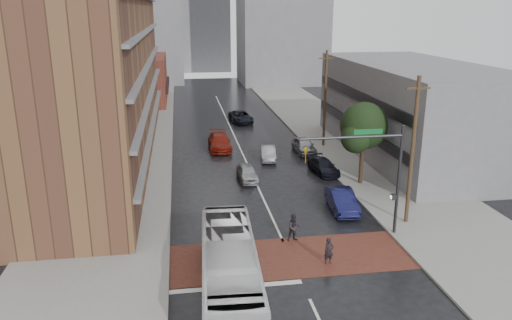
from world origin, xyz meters
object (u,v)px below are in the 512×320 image
transit_bus (230,272)px  pedestrian_b (294,228)px  car_travel_c (220,142)px  pedestrian_a (329,251)px  car_travel_a (247,173)px  car_parked_far (304,145)px  car_parked_mid (323,166)px  suv_travel (241,117)px  car_parked_near (342,201)px  car_travel_b (268,153)px

transit_bus → pedestrian_b: 7.68m
car_travel_c → pedestrian_a: bearing=-80.8°
car_travel_a → car_parked_far: 10.18m
car_travel_a → car_travel_c: bearing=96.7°
pedestrian_b → car_parked_mid: (5.59, 12.76, -0.25)m
car_travel_a → car_parked_mid: bearing=5.7°
transit_bus → suv_travel: 40.80m
pedestrian_b → car_parked_near: pedestrian_b is taller
suv_travel → car_parked_far: (4.55, -14.93, 0.04)m
car_travel_b → car_parked_near: size_ratio=0.84×
pedestrian_b → transit_bus: bearing=-135.2°
pedestrian_a → car_parked_near: pedestrian_a is taller
transit_bus → car_travel_c: 28.11m
pedestrian_a → suv_travel: (-0.34, 37.55, -0.06)m
pedestrian_b → car_parked_far: size_ratio=0.39×
pedestrian_b → suv_travel: pedestrian_b is taller
car_travel_a → car_parked_far: car_parked_far is taller
pedestrian_a → pedestrian_b: (-1.28, 3.21, 0.09)m
transit_bus → car_travel_a: 18.25m
car_travel_c → car_parked_mid: car_travel_c is taller
car_travel_b → car_parked_mid: bearing=-41.9°
suv_travel → car_parked_far: size_ratio=1.16×
suv_travel → car_parked_far: bearing=-79.8°
car_parked_mid → pedestrian_b: bearing=-121.0°
car_travel_b → pedestrian_a: bearing=-83.4°
car_travel_a → car_parked_mid: size_ratio=0.90×
transit_bus → car_travel_b: bearing=78.3°
pedestrian_b → suv_travel: 34.35m
car_travel_a → suv_travel: size_ratio=0.75×
pedestrian_b → car_parked_mid: pedestrian_b is taller
pedestrian_b → car_travel_c: pedestrian_b is taller
transit_bus → suv_travel: bearing=84.9°
car_travel_c → car_parked_far: 8.70m
car_travel_c → car_travel_a: bearing=-81.7°
pedestrian_a → transit_bus: bearing=-162.2°
pedestrian_b → car_travel_c: bearing=89.6°
car_travel_b → suv_travel: suv_travel is taller
pedestrian_b → car_travel_a: (-1.33, 11.85, -0.22)m
car_travel_a → suv_travel: 22.60m
car_travel_c → car_parked_near: car_travel_c is taller
transit_bus → car_parked_far: (10.14, 25.48, -0.82)m
car_travel_a → car_parked_mid: 6.99m
transit_bus → pedestrian_b: (4.65, 6.07, -0.70)m
car_travel_c → pedestrian_b: bearing=-82.8°
suv_travel → car_parked_mid: suv_travel is taller
pedestrian_a → car_parked_mid: size_ratio=0.36×
pedestrian_a → pedestrian_b: bearing=103.8°
transit_bus → car_travel_a: (3.32, 17.92, -0.92)m
pedestrian_a → car_travel_a: bearing=91.9°
transit_bus → car_parked_mid: (10.24, 18.83, -0.95)m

